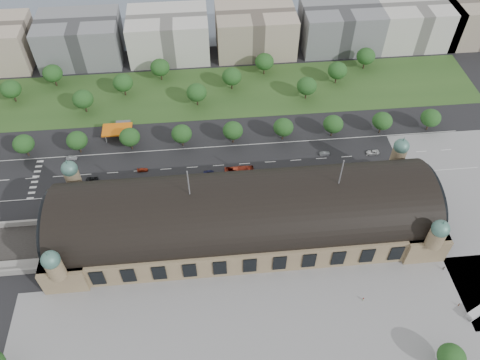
{
  "coord_description": "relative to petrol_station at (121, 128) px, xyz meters",
  "views": [
    {
      "loc": [
        -12.33,
        -111.25,
        154.21
      ],
      "look_at": [
        -0.21,
        15.47,
        14.0
      ],
      "focal_mm": 35.0,
      "sensor_mm": 36.0,
      "label": 1
    }
  ],
  "objects": [
    {
      "name": "traffic_car_1",
      "position": [
        -21.68,
        -16.69,
        -2.16
      ],
      "size": [
        4.94,
        2.11,
        1.58
      ],
      "primitive_type": "imported",
      "rotation": [
        0.0,
        0.0,
        1.48
      ],
      "color": "gray",
      "rests_on": "ground"
    },
    {
      "name": "tree_belt_6",
      "position": [
        37.91,
        17.72,
        5.1
      ],
      "size": [
        10.4,
        10.4,
        12.48
      ],
      "color": "#2D2116",
      "rests_on": "ground"
    },
    {
      "name": "office_7",
      "position": [
        208.91,
        67.72,
        9.05
      ],
      "size": [
        45.0,
        32.0,
        24.0
      ],
      "primitive_type": "cube",
      "color": "#B6A38F",
      "rests_on": "ground"
    },
    {
      "name": "tree_belt_7",
      "position": [
        56.91,
        29.72,
        5.1
      ],
      "size": [
        10.4,
        10.4,
        12.48
      ],
      "color": "#2D2116",
      "rests_on": "ground"
    },
    {
      "name": "tree_row_5",
      "position": [
        53.91,
        -12.28,
        4.48
      ],
      "size": [
        9.6,
        9.6,
        11.52
      ],
      "color": "#2D2116",
      "rests_on": "ground"
    },
    {
      "name": "tree_row_7",
      "position": [
        101.91,
        -12.28,
        4.48
      ],
      "size": [
        9.6,
        9.6,
        11.52
      ],
      "color": "#2D2116",
      "rests_on": "ground"
    },
    {
      "name": "tree_plaza_s",
      "position": [
        113.91,
        -125.28,
        3.86
      ],
      "size": [
        9.0,
        9.0,
        10.64
      ],
      "color": "#2D2116",
      "rests_on": "ground"
    },
    {
      "name": "tree_row_3",
      "position": [
        5.91,
        -12.28,
        4.48
      ],
      "size": [
        9.6,
        9.6,
        11.52
      ],
      "color": "#2D2116",
      "rests_on": "ground"
    },
    {
      "name": "traffic_car_3",
      "position": [
        11.5,
        -27.4,
        -2.25
      ],
      "size": [
        4.88,
        2.17,
        1.39
      ],
      "primitive_type": "imported",
      "rotation": [
        0.0,
        0.0,
        1.62
      ],
      "color": "maroon",
      "rests_on": "ground"
    },
    {
      "name": "van_south",
      "position": [
        130.66,
        -109.44,
        -1.61
      ],
      "size": [
        6.97,
        5.07,
        2.81
      ],
      "rotation": [
        0.0,
        0.0,
        0.43
      ],
      "color": "#BABABD",
      "rests_on": "ground"
    },
    {
      "name": "ground",
      "position": [
        53.91,
        -65.28,
        -2.95
      ],
      "size": [
        900.0,
        900.0,
        0.0
      ],
      "primitive_type": "plane",
      "color": "black",
      "rests_on": "ground"
    },
    {
      "name": "office_4",
      "position": [
        73.91,
        67.72,
        9.05
      ],
      "size": [
        45.0,
        32.0,
        24.0
      ],
      "primitive_type": "cube",
      "color": "#B6A38F",
      "rests_on": "ground"
    },
    {
      "name": "tree_row_6",
      "position": [
        77.91,
        -12.28,
        4.48
      ],
      "size": [
        9.6,
        9.6,
        11.52
      ],
      "color": "#2D2116",
      "rests_on": "ground"
    },
    {
      "name": "traffic_car_4",
      "position": [
        41.13,
        -31.67,
        -2.17
      ],
      "size": [
        4.64,
        2.04,
        1.55
      ],
      "primitive_type": "imported",
      "rotation": [
        0.0,
        0.0,
        -1.62
      ],
      "color": "#171A42",
      "rests_on": "ground"
    },
    {
      "name": "road_slab",
      "position": [
        33.91,
        -27.28,
        -2.95
      ],
      "size": [
        260.0,
        26.0,
        0.1
      ],
      "primitive_type": "cube",
      "color": "black",
      "rests_on": "ground"
    },
    {
      "name": "parked_car_4",
      "position": [
        6.35,
        -40.89,
        -2.24
      ],
      "size": [
        4.56,
        3.15,
        1.42
      ],
      "primitive_type": "imported",
      "rotation": [
        0.0,
        0.0,
        -1.15
      ],
      "color": "silver",
      "rests_on": "ground"
    },
    {
      "name": "tree_belt_3",
      "position": [
        -19.09,
        17.72,
        5.1
      ],
      "size": [
        10.4,
        10.4,
        12.48
      ],
      "color": "#2D2116",
      "rests_on": "ground"
    },
    {
      "name": "pedestrian_0",
      "position": [
        93.55,
        -99.82,
        -2.15
      ],
      "size": [
        0.8,
        0.48,
        1.6
      ],
      "primitive_type": "imported",
      "rotation": [
        0.0,
        0.0,
        -0.04
      ],
      "color": "gray",
      "rests_on": "ground"
    },
    {
      "name": "office_2",
      "position": [
        -26.09,
        67.72,
        9.05
      ],
      "size": [
        45.0,
        32.0,
        24.0
      ],
      "primitive_type": "cube",
      "color": "slate",
      "rests_on": "ground"
    },
    {
      "name": "tree_belt_5",
      "position": [
        18.91,
        41.72,
        5.1
      ],
      "size": [
        10.4,
        10.4,
        12.48
      ],
      "color": "#2D2116",
      "rests_on": "ground"
    },
    {
      "name": "traffic_car_5",
      "position": [
        95.92,
        -24.99,
        -2.14
      ],
      "size": [
        5.01,
        1.96,
        1.63
      ],
      "primitive_type": "imported",
      "rotation": [
        0.0,
        0.0,
        1.62
      ],
      "color": "#5C5F64",
      "rests_on": "ground"
    },
    {
      "name": "tree_belt_10",
      "position": [
        113.91,
        29.72,
        5.1
      ],
      "size": [
        10.4,
        10.4,
        12.48
      ],
      "color": "#2D2116",
      "rests_on": "ground"
    },
    {
      "name": "parked_car_0",
      "position": [
        -14.48,
        -42.88,
        -2.28
      ],
      "size": [
        4.2,
        3.41,
        1.34
      ],
      "primitive_type": "imported",
      "rotation": [
        0.0,
        0.0,
        -1.0
      ],
      "color": "black",
      "rests_on": "ground"
    },
    {
      "name": "tree_row_8",
      "position": [
        125.91,
        -12.28,
        4.48
      ],
      "size": [
        9.6,
        9.6,
        11.52
      ],
      "color": "#2D2116",
      "rests_on": "ground"
    },
    {
      "name": "tree_belt_1",
      "position": [
        -57.09,
        29.72,
        5.1
      ],
      "size": [
        10.4,
        10.4,
        12.48
      ],
      "color": "#2D2116",
      "rests_on": "ground"
    },
    {
      "name": "traffic_car_2",
      "position": [
        -10.73,
        -31.1,
        -2.18
      ],
      "size": [
        5.64,
        2.86,
        1.53
      ],
      "primitive_type": "imported",
      "rotation": [
        0.0,
        0.0,
        -1.63
      ],
      "color": "black",
      "rests_on": "ground"
    },
    {
      "name": "office_3",
      "position": [
        23.91,
        67.72,
        9.05
      ],
      "size": [
        45.0,
        32.0,
        24.0
      ],
      "primitive_type": "cube",
      "color": "beige",
      "rests_on": "ground"
    },
    {
      "name": "plaza_south",
      "position": [
        63.91,
        -109.28,
        -2.95
      ],
      "size": [
        190.0,
        48.0,
        0.12
      ],
      "primitive_type": "cube",
      "color": "gray",
      "rests_on": "ground"
    },
    {
      "name": "tree_belt_4",
      "position": [
        -0.09,
        29.72,
        5.1
      ],
      "size": [
        10.4,
        10.4,
        12.48
      ],
      "color": "#2D2116",
      "rests_on": "ground"
    },
    {
      "name": "traffic_car_6",
      "position": [
        118.43,
        -26.36,
        -2.13
      ],
      "size": [
        6.01,
        2.93,
        1.64
      ],
      "primitive_type": "imported",
      "rotation": [
        0.0,
        0.0,
        -1.54
      ],
      "color": "silver",
      "rests_on": "ground"
    },
    {
      "name": "tree_belt_9",
      "position": [
        94.91,
        17.72,
        5.1
      ],
      "size": [
        10.4,
        10.4,
        12.48
      ],
      "color": "#2D2116",
      "rests_on": "ground"
    },
    {
      "name": "tree_belt_11",
      "position": [
        132.91,
        41.72,
        5.1
      ],
      "size": [
        10.4,
        10.4,
        12.48
      ],
      "color": "#2D2116",
      "rests_on": "ground"
    },
    {
      "name": "grass_belt",
      "position": [
        38.91,
        27.72,
        -2.95
      ],
      "size": [
        300.0,
        45.0,
        0.1
      ],
      "primitive_type": "cube",
      "color": "#2B4C1E",
      "rests_on": "ground"
    },
    {
      "name": "tree_belt_8",
      "position": [
        75.91,
        41.72,
        5.1
      ],
      "size": [
        10.4,
        10.4,
        12.48
      ],
      "color": "#2D2116",
      "rests_on": "ground"
    },
    {
      "name": "office_6",
      "position": [
        168.91,
        67.72,
        9.05
      ],
      "size": [
        45.0,
        32.0,
        24.0
      ],
      "primitive_type": "cube",
      "color": "beige",
      "rests_on": "ground"
    },
    {
      "name": "tree_belt_2",
      "position": [
        -38.09,
        41.72,
        5.1
      ],
      "size": [
        10.4,
        10.4,
        12.48
      ],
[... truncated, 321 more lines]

